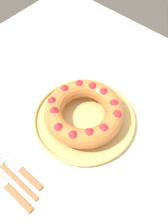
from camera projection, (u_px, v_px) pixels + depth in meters
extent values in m
plane|color=#4C4742|center=(85.00, 196.00, 1.50)|extent=(8.00, 8.00, 0.00)
cube|color=beige|center=(85.00, 128.00, 0.87)|extent=(1.11, 1.26, 0.03)
cylinder|color=brown|center=(68.00, 58.00, 1.60)|extent=(0.06, 0.06, 0.74)
cylinder|color=tan|center=(84.00, 120.00, 0.87)|extent=(0.33, 0.33, 0.01)
torus|color=tan|center=(84.00, 118.00, 0.86)|extent=(0.34, 0.34, 0.01)
torus|color=#C67538|center=(84.00, 112.00, 0.83)|extent=(0.25, 0.25, 0.06)
cone|color=red|center=(93.00, 84.00, 0.85)|extent=(0.03, 0.03, 0.02)
cone|color=red|center=(79.00, 81.00, 0.85)|extent=(0.03, 0.03, 0.02)
cone|color=red|center=(64.00, 86.00, 0.84)|extent=(0.04, 0.04, 0.02)
cone|color=red|center=(52.00, 99.00, 0.81)|extent=(0.03, 0.03, 0.02)
cone|color=red|center=(54.00, 109.00, 0.79)|extent=(0.03, 0.03, 0.02)
cone|color=red|center=(58.00, 125.00, 0.76)|extent=(0.03, 0.03, 0.02)
cone|color=red|center=(73.00, 133.00, 0.74)|extent=(0.04, 0.04, 0.02)
cone|color=red|center=(89.00, 130.00, 0.75)|extent=(0.04, 0.04, 0.02)
cone|color=red|center=(104.00, 126.00, 0.76)|extent=(0.04, 0.04, 0.02)
cone|color=red|center=(117.00, 112.00, 0.78)|extent=(0.03, 0.03, 0.02)
cone|color=red|center=(114.00, 101.00, 0.81)|extent=(0.04, 0.04, 0.02)
cone|color=red|center=(104.00, 89.00, 0.83)|extent=(0.04, 0.04, 0.02)
cube|color=#936038|center=(19.00, 182.00, 0.75)|extent=(0.01, 0.15, 0.01)
cube|color=#936038|center=(18.00, 198.00, 0.72)|extent=(0.02, 0.11, 0.01)
cube|color=#936038|center=(31.00, 179.00, 0.75)|extent=(0.02, 0.09, 0.01)
cube|color=silver|center=(9.00, 158.00, 0.79)|extent=(0.02, 0.11, 0.00)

